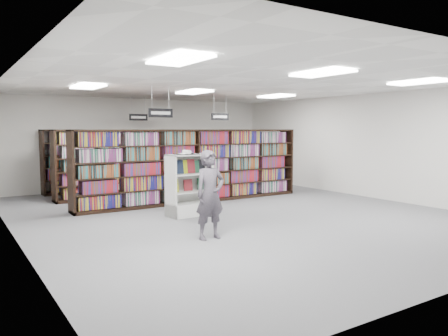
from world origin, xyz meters
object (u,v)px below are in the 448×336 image
bookshelf_row_near (195,166)px  shopper (210,195)px  open_book (187,153)px  endcap_display (188,195)px

bookshelf_row_near → shopper: bookshelf_row_near is taller
open_book → bookshelf_row_near: bearing=60.0°
bookshelf_row_near → shopper: size_ratio=4.09×
bookshelf_row_near → endcap_display: bookshelf_row_near is taller
bookshelf_row_near → endcap_display: bearing=-123.3°
bookshelf_row_near → shopper: 4.33m
open_book → shopper: bearing=-103.4°
endcap_display → open_book: (-0.07, -0.08, 1.03)m
shopper → endcap_display: bearing=70.1°
endcap_display → shopper: shopper is taller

